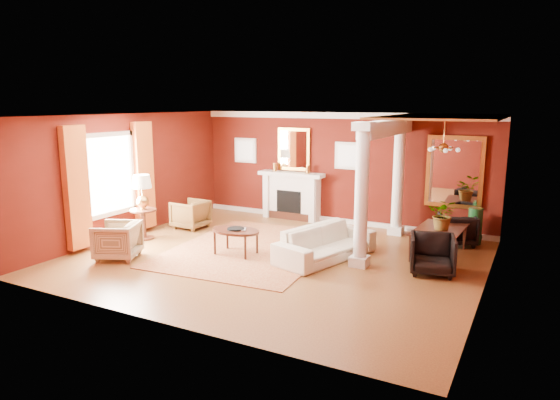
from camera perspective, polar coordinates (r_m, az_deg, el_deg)
The scene contains 27 objects.
ground at distance 10.37m, azimuth -0.48°, elevation -6.62°, with size 8.00×8.00×0.00m, color brown.
room_shell at distance 9.95m, azimuth -0.50°, elevation 4.52°, with size 8.04×7.04×2.92m.
fireplace at distance 13.66m, azimuth 1.31°, elevation 0.52°, with size 1.85×0.42×1.29m.
overmantel_mirror at distance 13.60m, azimuth 1.59°, elevation 5.82°, with size 0.95×0.07×1.15m.
flank_window_left at distance 14.37m, azimuth -3.97°, elevation 5.68°, with size 0.70×0.07×0.70m.
flank_window_right at distance 13.02m, azimuth 7.76°, elevation 5.03°, with size 0.70×0.07×0.70m.
left_window at distance 11.93m, azimuth -18.65°, elevation 2.17°, with size 0.21×2.55×2.60m.
column_front at distance 9.64m, azimuth 9.30°, elevation 0.61°, with size 0.36×0.36×2.80m.
column_back at distance 12.20m, azimuth 13.37°, elevation 2.66°, with size 0.36×0.36×2.80m.
header_beam at distance 11.02m, azimuth 12.19°, elevation 8.07°, with size 0.30×3.20×0.32m, color white.
amber_ceiling at distance 10.61m, azimuth 18.07°, elevation 9.02°, with size 2.30×3.40×0.04m, color #C9823B.
dining_mirror at distance 12.39m, azimuth 19.31°, elevation 3.03°, with size 1.30×0.07×1.70m.
chandelier at distance 10.69m, azimuth 18.18°, elevation 5.67°, with size 0.60×0.62×0.75m.
crown_trim at distance 13.03m, azimuth 6.83°, elevation 9.56°, with size 8.00×0.08×0.16m, color white.
base_trim at distance 13.39m, azimuth 6.56°, elevation -2.32°, with size 8.00×0.08×0.12m, color white.
rug at distance 11.02m, azimuth -3.12°, elevation -5.52°, with size 3.20×4.27×0.02m, color maroon.
sofa at distance 10.22m, azimuth 5.27°, elevation -4.31°, with size 2.30×0.67×0.90m, color #ECE5C7.
armchair_leopard at distance 12.86m, azimuth -10.20°, elevation -1.45°, with size 0.77×0.72×0.79m, color black.
armchair_stripe at distance 10.75m, azimuth -18.11°, elevation -4.23°, with size 0.81×0.76×0.84m, color tan.
coffee_table at distance 10.50m, azimuth -5.07°, elevation -3.64°, with size 1.07×1.07×0.54m.
coffee_book at distance 10.44m, azimuth -4.94°, elevation -2.75°, with size 0.18×0.02×0.25m, color black.
side_table at distance 11.97m, azimuth -15.46°, elevation 0.45°, with size 0.61×0.61×1.52m.
dining_table at distance 10.92m, azimuth 17.89°, elevation -3.78°, with size 1.63×0.57×0.91m, color black.
dining_chair_near at distance 9.77m, azimuth 17.03°, elevation -5.76°, with size 0.79×0.74×0.82m, color black.
dining_chair_far at distance 11.92m, azimuth 19.60°, elevation -3.00°, with size 0.75×0.70×0.77m, color black.
green_urn at distance 12.10m, azimuth 21.34°, elevation -3.19°, with size 0.35×0.35×0.84m.
potted_plant at distance 10.72m, azimuth 18.28°, elevation -0.20°, with size 0.58×0.64×0.50m, color #26591E.
Camera 1 is at (4.68, -8.70, 3.17)m, focal length 32.00 mm.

